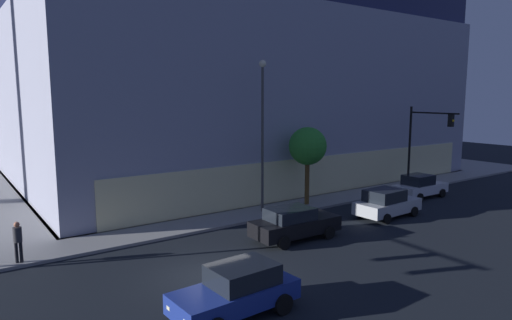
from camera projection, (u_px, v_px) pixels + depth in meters
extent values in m
plane|color=black|center=(209.00, 276.00, 18.43)|extent=(120.00, 120.00, 0.00)
cube|color=gray|center=(42.00, 165.00, 46.97)|extent=(80.00, 60.00, 0.15)
cube|color=#4C4C51|center=(214.00, 167.00, 46.05)|extent=(36.78, 32.33, 0.15)
cube|color=#F6EBAA|center=(322.00, 175.00, 33.10)|extent=(32.74, 0.60, 2.80)
cube|color=#9699AF|center=(213.00, 99.00, 45.07)|extent=(36.38, 31.93, 13.67)
cube|color=#20254D|center=(212.00, 14.00, 43.91)|extent=(35.65, 31.30, 2.74)
cylinder|color=black|center=(410.00, 146.00, 35.77)|extent=(0.18, 0.18, 6.31)
cylinder|color=black|center=(434.00, 113.00, 33.67)|extent=(0.30, 4.12, 0.12)
cube|color=black|center=(451.00, 121.00, 32.54)|extent=(0.33, 0.33, 0.90)
sphere|color=yellow|center=(453.00, 121.00, 32.39)|extent=(0.18, 0.18, 0.18)
cylinder|color=#444444|center=(262.00, 140.00, 27.49)|extent=(0.16, 0.16, 8.89)
sphere|color=#F9EFC6|center=(263.00, 64.00, 26.84)|extent=(0.44, 0.44, 0.44)
cylinder|color=brown|center=(307.00, 183.00, 29.78)|extent=(0.30, 0.30, 2.89)
sphere|color=#2E8A2D|center=(308.00, 146.00, 29.43)|extent=(2.49, 2.49, 2.49)
cylinder|color=black|center=(16.00, 252.00, 19.39)|extent=(0.14, 0.14, 0.92)
cylinder|color=black|center=(21.00, 252.00, 19.45)|extent=(0.14, 0.14, 0.92)
cylinder|color=#333338|center=(17.00, 235.00, 19.31)|extent=(0.36, 0.36, 0.65)
sphere|color=#C87754|center=(17.00, 225.00, 19.25)|extent=(0.24, 0.24, 0.24)
cube|color=navy|center=(235.00, 296.00, 14.99)|extent=(4.39, 2.00, 0.67)
cube|color=black|center=(243.00, 274.00, 15.09)|extent=(2.24, 1.73, 0.68)
cube|color=#F9F4CC|center=(170.00, 308.00, 14.15)|extent=(0.13, 0.20, 0.12)
cylinder|color=black|center=(186.00, 307.00, 14.95)|extent=(0.73, 0.27, 0.72)
cylinder|color=black|center=(283.00, 304.00, 15.13)|extent=(0.73, 0.27, 0.72)
cylinder|color=black|center=(250.00, 286.00, 16.57)|extent=(0.73, 0.27, 0.72)
cube|color=black|center=(295.00, 226.00, 23.03)|extent=(4.74, 1.94, 0.75)
cube|color=black|center=(290.00, 214.00, 22.74)|extent=(2.33, 1.71, 0.60)
cube|color=#F9F4CC|center=(322.00, 217.00, 24.76)|extent=(0.12, 0.20, 0.12)
cube|color=#F9F4CC|center=(336.00, 221.00, 23.86)|extent=(0.12, 0.20, 0.12)
cylinder|color=black|center=(305.00, 224.00, 24.65)|extent=(0.67, 0.25, 0.66)
cylinder|color=black|center=(329.00, 233.00, 23.14)|extent=(0.67, 0.25, 0.66)
cylinder|color=black|center=(262.00, 233.00, 23.03)|extent=(0.67, 0.25, 0.66)
cylinder|color=black|center=(284.00, 243.00, 21.51)|extent=(0.67, 0.25, 0.66)
cube|color=#B7BABF|center=(387.00, 206.00, 27.33)|extent=(4.43, 2.05, 0.72)
cube|color=black|center=(385.00, 195.00, 27.03)|extent=(2.28, 1.78, 0.70)
cube|color=#F9F4CC|center=(400.00, 200.00, 29.05)|extent=(0.13, 0.20, 0.12)
cube|color=#F9F4CC|center=(416.00, 203.00, 28.16)|extent=(0.13, 0.20, 0.12)
cylinder|color=black|center=(388.00, 206.00, 28.93)|extent=(0.61, 0.26, 0.60)
cylinder|color=black|center=(414.00, 212.00, 27.45)|extent=(0.61, 0.26, 0.60)
cylinder|color=black|center=(360.00, 212.00, 27.31)|extent=(0.61, 0.26, 0.60)
cylinder|color=black|center=(386.00, 219.00, 25.82)|extent=(0.61, 0.26, 0.60)
cube|color=silver|center=(420.00, 189.00, 32.55)|extent=(4.23, 1.82, 0.67)
cube|color=black|center=(418.00, 180.00, 32.28)|extent=(1.94, 1.61, 0.69)
cube|color=#F9F4CC|center=(431.00, 184.00, 34.14)|extent=(0.12, 0.20, 0.12)
cube|color=#F9F4CC|center=(444.00, 187.00, 33.27)|extent=(0.12, 0.20, 0.12)
cylinder|color=black|center=(421.00, 189.00, 34.05)|extent=(0.62, 0.25, 0.62)
cylinder|color=black|center=(442.00, 193.00, 32.61)|extent=(0.62, 0.25, 0.62)
cylinder|color=black|center=(399.00, 193.00, 32.59)|extent=(0.62, 0.25, 0.62)
cylinder|color=black|center=(420.00, 198.00, 31.15)|extent=(0.62, 0.25, 0.62)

